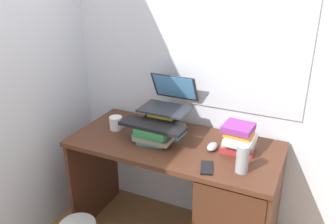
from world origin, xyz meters
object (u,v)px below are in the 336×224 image
object	(u,v)px
desk	(221,204)
laptop	(169,100)
mug	(116,123)
computer_mouse	(212,147)
cell_phone	(207,168)
water_bottle	(242,159)
keyboard	(152,126)
book_stack_tall	(165,122)
book_stack_side	(239,138)
book_stack_keyboard_riser	(154,135)

from	to	relation	value
desk	laptop	distance (m)	0.74
desk	mug	bearing A→B (deg)	177.47
computer_mouse	cell_phone	xyz separation A→B (m)	(0.04, -0.22, -0.01)
water_bottle	keyboard	bearing A→B (deg)	171.00
book_stack_tall	laptop	bearing A→B (deg)	89.74
mug	water_bottle	bearing A→B (deg)	-10.34
keyboard	water_bottle	size ratio (longest dim) A/B	2.62
mug	cell_phone	bearing A→B (deg)	-16.52
book_stack_side	laptop	xyz separation A→B (m)	(-0.50, 0.09, 0.13)
laptop	keyboard	world-z (taller)	laptop
cell_phone	keyboard	bearing A→B (deg)	142.96
desk	computer_mouse	world-z (taller)	computer_mouse
book_stack_side	book_stack_keyboard_riser	bearing A→B (deg)	-166.97
water_bottle	laptop	bearing A→B (deg)	151.85
computer_mouse	mug	xyz separation A→B (m)	(-0.68, -0.01, 0.03)
keyboard	cell_phone	bearing A→B (deg)	-17.43
desk	laptop	xyz separation A→B (m)	(-0.44, 0.18, 0.57)
mug	cell_phone	world-z (taller)	mug
keyboard	mug	size ratio (longest dim) A/B	3.37
book_stack_side	cell_phone	xyz separation A→B (m)	(-0.11, -0.27, -0.08)
book_stack_side	water_bottle	bearing A→B (deg)	-71.14
water_bottle	book_stack_tall	bearing A→B (deg)	157.24
computer_mouse	cell_phone	bearing A→B (deg)	-79.58
book_stack_tall	desk	bearing A→B (deg)	-13.94
keyboard	mug	bearing A→B (deg)	169.06
desk	computer_mouse	distance (m)	0.38
cell_phone	book_stack_side	bearing A→B (deg)	50.19
book_stack_tall	laptop	distance (m)	0.15
desk	cell_phone	bearing A→B (deg)	-105.63
keyboard	mug	distance (m)	0.33
book_stack_keyboard_riser	book_stack_side	xyz separation A→B (m)	(0.51, 0.12, 0.03)
laptop	computer_mouse	size ratio (longest dim) A/B	3.04
water_bottle	mug	bearing A→B (deg)	169.66
computer_mouse	water_bottle	world-z (taller)	water_bottle
book_stack_keyboard_riser	laptop	world-z (taller)	laptop
computer_mouse	water_bottle	distance (m)	0.29
keyboard	mug	world-z (taller)	keyboard
laptop	cell_phone	distance (m)	0.57
book_stack_keyboard_riser	water_bottle	world-z (taller)	water_bottle
book_stack_tall	water_bottle	distance (m)	0.62
keyboard	desk	bearing A→B (deg)	6.53
desk	laptop	size ratio (longest dim) A/B	4.20
computer_mouse	keyboard	bearing A→B (deg)	-168.10
desk	book_stack_tall	bearing A→B (deg)	166.06
desk	laptop	bearing A→B (deg)	158.31
book_stack_keyboard_riser	keyboard	size ratio (longest dim) A/B	0.57
desk	water_bottle	xyz separation A→B (m)	(0.13, -0.13, 0.43)
mug	water_bottle	distance (m)	0.92
laptop	computer_mouse	bearing A→B (deg)	-21.15
laptop	book_stack_side	bearing A→B (deg)	-10.37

